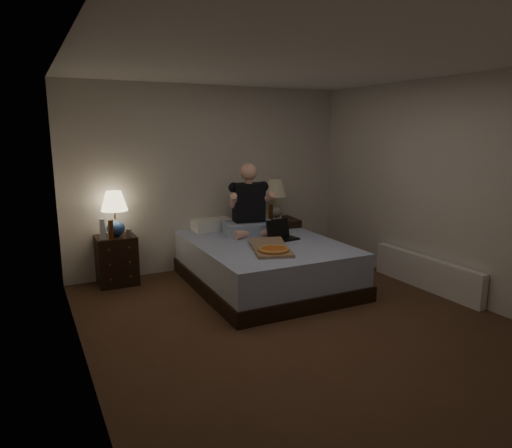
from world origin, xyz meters
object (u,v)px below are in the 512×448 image
radiator (426,273)px  nightstand_right (279,241)px  bed (263,262)px  lamp_right (275,199)px  pizza_box (274,251)px  nightstand_left (117,260)px  beer_bottle_left (111,229)px  person (250,199)px  water_bottle (103,229)px  beer_bottle_right (271,213)px  laptop (284,230)px  lamp_left (115,214)px  soda_can (129,233)px

radiator → nightstand_right: bearing=120.6°
bed → nightstand_right: 0.93m
lamp_right → pizza_box: size_ratio=0.74×
nightstand_left → radiator: size_ratio=0.39×
beer_bottle_left → person: person is taller
lamp_right → water_bottle: 2.40m
beer_bottle_right → laptop: 0.72m
nightstand_left → lamp_right: size_ratio=1.10×
pizza_box → radiator: pizza_box is taller
bed → nightstand_left: 1.84m
laptop → pizza_box: (-0.45, -0.54, -0.08)m
lamp_left → beer_bottle_right: size_ratio=2.43×
water_bottle → beer_bottle_left: size_ratio=1.09×
nightstand_left → nightstand_right: 2.26m
lamp_left → nightstand_right: bearing=-3.9°
bed → laptop: laptop is taller
beer_bottle_left → person: 1.77m
nightstand_left → nightstand_right: (2.26, -0.15, 0.02)m
lamp_right → beer_bottle_left: size_ratio=2.43×
lamp_right → beer_bottle_left: bearing=-178.8°
water_bottle → soda_can: size_ratio=2.50×
lamp_right → laptop: (-0.34, -0.82, -0.26)m
pizza_box → radiator: (1.86, -0.49, -0.39)m
lamp_left → water_bottle: 0.25m
water_bottle → pizza_box: 2.09m
lamp_right → beer_bottle_right: bearing=-135.5°
nightstand_right → person: (-0.60, -0.28, 0.69)m
beer_bottle_right → lamp_right: bearing=44.5°
lamp_left → lamp_right: size_ratio=1.00×
nightstand_right → water_bottle: size_ratio=2.63×
soda_can → laptop: 1.91m
water_bottle → pizza_box: water_bottle is taller
beer_bottle_right → laptop: size_ratio=0.68×
nightstand_right → pizza_box: nightstand_right is taller
nightstand_right → soda_can: 2.14m
lamp_right → nightstand_left: bearing=178.0°
lamp_right → water_bottle: bearing=-179.5°
water_bottle → laptop: size_ratio=0.74×
beer_bottle_right → radiator: (1.22, -1.70, -0.57)m
laptop → person: bearing=108.4°
person → pizza_box: size_ratio=1.22×
beer_bottle_left → beer_bottle_right: beer_bottle_right is taller
lamp_left → water_bottle: bearing=-149.6°
bed → person: person is taller
water_bottle → person: 1.86m
beer_bottle_left → pizza_box: beer_bottle_left is taller
beer_bottle_right → water_bottle: bearing=177.0°
nightstand_right → laptop: bearing=-110.8°
beer_bottle_left → soda_can: bearing=0.7°
bed → beer_bottle_left: beer_bottle_left is taller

